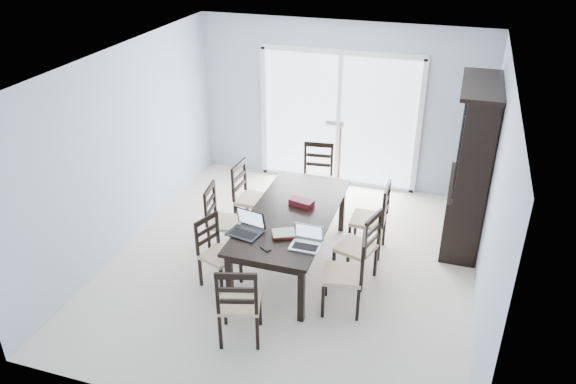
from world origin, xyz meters
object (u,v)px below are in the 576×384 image
dining_table (292,218)px  laptop_silver (305,243)px  chair_left_mid (219,213)px  chair_right_mid (364,240)px  chair_end_near (238,297)px  hot_tub (306,126)px  chair_right_near (352,265)px  chair_right_far (376,211)px  chair_left_far (247,190)px  chair_end_far (317,170)px  laptop_dark (244,230)px  chair_left_near (214,244)px  china_hutch (471,169)px  cell_phone (265,249)px  game_box (302,203)px

dining_table → laptop_silver: (0.37, -0.68, 0.13)m
chair_left_mid → chair_right_mid: 1.90m
chair_end_near → laptop_silver: (0.46, 0.85, 0.21)m
laptop_silver → hot_tub: bearing=105.9°
chair_left_mid → chair_right_near: (1.87, -0.65, 0.02)m
chair_right_mid → chair_right_far: 0.69m
chair_left_mid → chair_left_far: bearing=162.8°
chair_end_far → laptop_dark: bearing=76.1°
chair_left_near → hot_tub: size_ratio=0.45×
chair_left_near → china_hutch: bearing=143.6°
chair_left_far → cell_phone: 1.75m
dining_table → chair_right_mid: chair_right_mid is taller
chair_right_near → chair_left_near: bearing=80.8°
dining_table → chair_right_mid: size_ratio=1.99×
chair_left_near → laptop_silver: 1.17m
chair_end_far → chair_left_far: bearing=41.5°
laptop_silver → chair_end_near: bearing=-118.1°
dining_table → laptop_silver: laptop_silver is taller
chair_left_far → hot_tub: bearing=-177.7°
chair_left_far → laptop_dark: 1.42m
chair_left_far → laptop_silver: size_ratio=3.35×
cell_phone → chair_left_near: bearing=-165.4°
chair_left_mid → laptop_dark: size_ratio=2.63×
game_box → chair_left_far: bearing=153.3°
laptop_silver → cell_phone: size_ratio=2.72×
chair_right_near → laptop_silver: 0.56m
dining_table → chair_end_far: chair_end_far is taller
laptop_silver → chair_right_mid: bearing=47.7°
dining_table → chair_left_far: 1.11m
china_hutch → game_box: (-1.97, -1.03, -0.28)m
chair_right_near → chair_end_near: (-0.98, -0.89, -0.01)m
dining_table → cell_phone: (-0.04, -0.85, 0.08)m
chair_left_far → dining_table: bearing=55.1°
laptop_silver → chair_left_mid: bearing=153.2°
chair_left_mid → chair_end_far: 1.78m
chair_right_far → chair_end_far: size_ratio=0.98×
dining_table → chair_left_near: (-0.77, -0.63, -0.14)m
china_hutch → chair_left_near: 3.41m
chair_left_near → laptop_silver: (1.14, -0.05, 0.27)m
chair_left_near → hot_tub: 4.09m
chair_left_near → chair_right_far: size_ratio=0.88×
china_hutch → chair_right_near: bearing=-120.9°
chair_right_far → laptop_dark: size_ratio=2.76×
chair_left_mid → laptop_dark: bearing=36.2°
chair_end_near → chair_end_far: (0.00, 3.08, 0.02)m
chair_left_mid → chair_right_near: size_ratio=0.96×
chair_left_near → chair_end_near: bearing=56.7°
chair_end_near → cell_phone: (0.05, 0.69, 0.16)m
dining_table → chair_end_far: bearing=93.2°
chair_end_far → game_box: bearing=89.9°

